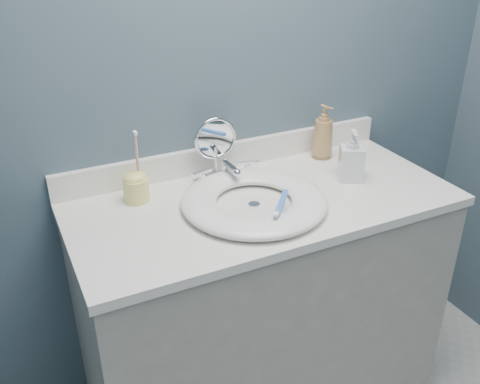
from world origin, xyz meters
TOP-DOWN VIEW (x-y plane):
  - back_wall at (0.00, 1.25)m, footprint 2.20×0.02m
  - vanity_cabinet at (0.00, 0.97)m, footprint 1.20×0.55m
  - countertop at (0.00, 0.97)m, footprint 1.22×0.57m
  - backsplash at (0.00, 1.24)m, footprint 1.22×0.02m
  - basin at (-0.05, 0.94)m, footprint 0.45×0.45m
  - drain at (-0.05, 0.94)m, footprint 0.04×0.04m
  - faucet at (-0.05, 1.14)m, footprint 0.25×0.13m
  - makeup_mirror at (-0.07, 1.18)m, footprint 0.15×0.08m
  - soap_bottle_amber at (0.34, 1.17)m, footprint 0.09×0.09m
  - soap_bottle_clear at (0.33, 0.97)m, footprint 0.11×0.11m
  - toothbrush_holder at (-0.36, 1.14)m, footprint 0.08×0.08m
  - toothbrush_lying at (-0.01, 0.85)m, footprint 0.12×0.14m

SIDE VIEW (x-z plane):
  - vanity_cabinet at x=0.00m, z-range 0.00..0.85m
  - countertop at x=0.00m, z-range 0.85..0.88m
  - drain at x=-0.05m, z-range 0.88..0.89m
  - basin at x=-0.05m, z-range 0.88..0.92m
  - faucet at x=-0.05m, z-range 0.87..0.95m
  - toothbrush_lying at x=-0.01m, z-range 0.92..0.93m
  - backsplash at x=0.00m, z-range 0.88..0.97m
  - toothbrush_holder at x=-0.36m, z-range 0.82..1.05m
  - soap_bottle_clear at x=0.33m, z-range 0.88..1.05m
  - soap_bottle_amber at x=0.34m, z-range 0.88..1.08m
  - makeup_mirror at x=-0.07m, z-range 0.89..1.11m
  - back_wall at x=0.00m, z-range 0.00..2.40m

